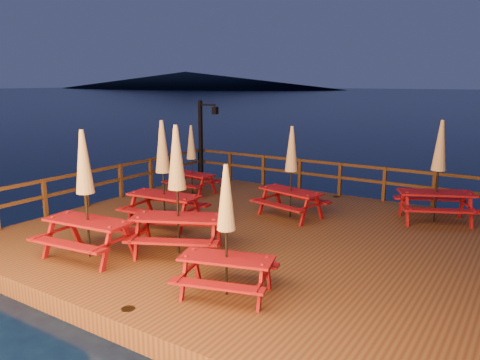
{
  "coord_description": "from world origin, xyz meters",
  "views": [
    {
      "loc": [
        5.49,
        -9.59,
        4.12
      ],
      "look_at": [
        -1.17,
        0.6,
        1.54
      ],
      "focal_mm": 35.0,
      "sensor_mm": 36.0,
      "label": 1
    }
  ],
  "objects": [
    {
      "name": "lamp_post",
      "position": [
        -5.39,
        4.55,
        2.2
      ],
      "size": [
        0.85,
        0.18,
        3.0
      ],
      "color": "black",
      "rests_on": "deck"
    },
    {
      "name": "deck_piles",
      "position": [
        0.0,
        0.0,
        -0.3
      ],
      "size": [
        11.44,
        9.44,
        1.4
      ],
      "color": "#3C2413",
      "rests_on": "ground"
    },
    {
      "name": "picnic_table_1",
      "position": [
        -0.21,
        1.71,
        1.72
      ],
      "size": [
        2.04,
        1.79,
        2.53
      ],
      "rotation": [
        0.0,
        0.0,
        -0.21
      ],
      "color": "maroon",
      "rests_on": "deck"
    },
    {
      "name": "headland_left",
      "position": [
        -160.0,
        190.0,
        4.5
      ],
      "size": [
        180.0,
        84.0,
        9.0
      ],
      "primitive_type": "ellipsoid",
      "color": "black",
      "rests_on": "ground"
    },
    {
      "name": "deck",
      "position": [
        0.0,
        0.0,
        0.2
      ],
      "size": [
        12.0,
        10.0,
        0.4
      ],
      "primitive_type": "cube",
      "color": "#4F2A19",
      "rests_on": "ground"
    },
    {
      "name": "picnic_table_2",
      "position": [
        -4.26,
        2.39,
        1.59
      ],
      "size": [
        1.7,
        1.44,
        2.3
      ],
      "rotation": [
        0.0,
        0.0,
        -0.08
      ],
      "color": "maroon",
      "rests_on": "deck"
    },
    {
      "name": "railing",
      "position": [
        0.0,
        1.78,
        1.16
      ],
      "size": [
        11.8,
        9.75,
        1.1
      ],
      "color": "#3C2413",
      "rests_on": "deck"
    },
    {
      "name": "picnic_table_4",
      "position": [
        1.08,
        -3.27,
        1.62
      ],
      "size": [
        1.97,
        1.78,
        2.35
      ],
      "rotation": [
        0.0,
        0.0,
        0.3
      ],
      "color": "maroon",
      "rests_on": "deck"
    },
    {
      "name": "picnic_table_3",
      "position": [
        -2.64,
        -0.77,
        1.83
      ],
      "size": [
        2.07,
        1.77,
        2.75
      ],
      "rotation": [
        0.0,
        0.0,
        0.1
      ],
      "color": "maroon",
      "rests_on": "deck"
    },
    {
      "name": "picnic_table_0",
      "position": [
        -2.45,
        -3.37,
        1.83
      ],
      "size": [
        2.09,
        1.8,
        2.75
      ],
      "rotation": [
        0.0,
        0.0,
        0.12
      ],
      "color": "maroon",
      "rests_on": "deck"
    },
    {
      "name": "picnic_table_5",
      "position": [
        3.25,
        3.44,
        1.82
      ],
      "size": [
        2.4,
        2.24,
        2.73
      ],
      "rotation": [
        0.0,
        0.0,
        0.45
      ],
      "color": "maroon",
      "rests_on": "deck"
    },
    {
      "name": "ground",
      "position": [
        0.0,
        0.0,
        0.0
      ],
      "size": [
        500.0,
        500.0,
        0.0
      ],
      "primitive_type": "plane",
      "color": "black",
      "rests_on": "ground"
    },
    {
      "name": "picnic_table_6",
      "position": [
        -0.97,
        -2.16,
        1.87
      ],
      "size": [
        2.5,
        2.34,
        2.83
      ],
      "rotation": [
        0.0,
        0.0,
        0.47
      ],
      "color": "maroon",
      "rests_on": "deck"
    }
  ]
}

